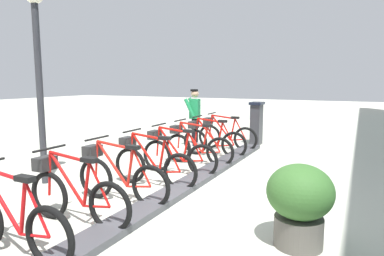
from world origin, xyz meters
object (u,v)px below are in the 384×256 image
(lamp_post, at_px, (38,55))
(bike_docked_7, at_px, (9,218))
(bike_docked_5, at_px, (118,176))
(planter_bush, at_px, (300,201))
(bike_docked_2, at_px, (195,146))
(bike_docked_1, at_px, (211,140))
(payment_kiosk, at_px, (256,123))
(bike_docked_6, at_px, (73,193))
(bike_docked_0, at_px, (225,134))
(bike_docked_3, at_px, (176,153))
(worker_near_rack, at_px, (195,115))
(bike_docked_4, at_px, (151,163))

(lamp_post, bearing_deg, bike_docked_7, 132.42)
(bike_docked_5, relative_size, planter_bush, 1.77)
(bike_docked_2, relative_size, bike_docked_5, 1.00)
(bike_docked_1, bearing_deg, bike_docked_7, 90.00)
(payment_kiosk, height_order, bike_docked_7, payment_kiosk)
(payment_kiosk, distance_m, bike_docked_7, 7.69)
(bike_docked_6, xyz_separation_m, planter_bush, (-2.78, -0.70, 0.11))
(bike_docked_1, relative_size, planter_bush, 1.77)
(bike_docked_0, xyz_separation_m, bike_docked_3, (0.00, 2.79, 0.00))
(bike_docked_0, xyz_separation_m, bike_docked_5, (0.00, 4.65, 0.00))
(bike_docked_2, bearing_deg, worker_near_rack, -63.51)
(planter_bush, bearing_deg, bike_docked_4, -22.60)
(bike_docked_0, xyz_separation_m, bike_docked_4, (0.00, 3.72, 0.00))
(payment_kiosk, relative_size, bike_docked_3, 0.74)
(bike_docked_4, xyz_separation_m, bike_docked_6, (0.00, 1.86, 0.00))
(bike_docked_4, xyz_separation_m, lamp_post, (1.90, 0.72, 1.94))
(lamp_post, bearing_deg, bike_docked_2, -126.30)
(bike_docked_2, height_order, bike_docked_3, same)
(bike_docked_0, distance_m, bike_docked_4, 3.72)
(payment_kiosk, xyz_separation_m, planter_bush, (-2.21, 6.03, -0.12))
(lamp_post, xyz_separation_m, planter_bush, (-4.68, 0.44, -1.82))
(bike_docked_1, xyz_separation_m, lamp_post, (1.90, 3.51, 1.94))
(bike_docked_6, height_order, lamp_post, lamp_post)
(bike_docked_3, bearing_deg, lamp_post, 41.03)
(payment_kiosk, relative_size, bike_docked_2, 0.74)
(bike_docked_3, bearing_deg, planter_bush, 143.11)
(bike_docked_1, relative_size, bike_docked_5, 1.00)
(bike_docked_2, height_order, planter_bush, bike_docked_2)
(bike_docked_6, bearing_deg, bike_docked_2, -90.00)
(payment_kiosk, relative_size, bike_docked_6, 0.74)
(payment_kiosk, relative_size, bike_docked_4, 0.74)
(bike_docked_2, bearing_deg, bike_docked_0, -90.00)
(bike_docked_2, xyz_separation_m, planter_bush, (-2.78, 3.02, 0.11))
(bike_docked_3, bearing_deg, worker_near_rack, -71.24)
(bike_docked_0, relative_size, bike_docked_4, 1.00)
(payment_kiosk, distance_m, bike_docked_4, 4.91)
(bike_docked_5, distance_m, lamp_post, 2.72)
(bike_docked_3, xyz_separation_m, planter_bush, (-2.78, 2.09, 0.11))
(bike_docked_4, xyz_separation_m, worker_near_rack, (0.99, -3.85, 0.48))
(bike_docked_3, relative_size, worker_near_rack, 1.04)
(bike_docked_3, bearing_deg, bike_docked_0, -90.00)
(bike_docked_0, xyz_separation_m, planter_bush, (-2.78, 4.88, 0.11))
(planter_bush, bearing_deg, payment_kiosk, -69.84)
(worker_near_rack, bearing_deg, bike_docked_5, 101.73)
(bike_docked_2, height_order, worker_near_rack, worker_near_rack)
(bike_docked_0, relative_size, bike_docked_7, 1.00)
(bike_docked_3, distance_m, worker_near_rack, 3.13)
(bike_docked_5, height_order, lamp_post, lamp_post)
(planter_bush, bearing_deg, bike_docked_0, -60.30)
(bike_docked_0, relative_size, bike_docked_1, 1.00)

